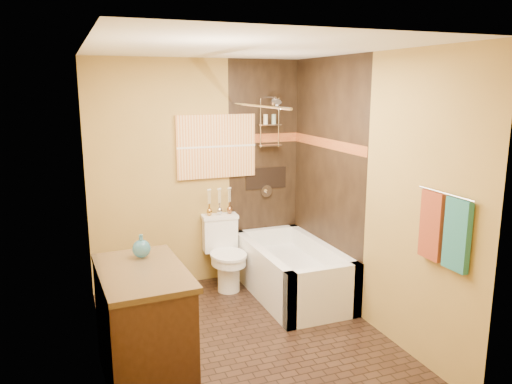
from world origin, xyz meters
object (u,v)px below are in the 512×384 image
sunset_painting (216,146)px  bathtub (292,275)px  vanity (144,325)px  toilet (225,253)px

sunset_painting → bathtub: sunset_painting is taller
sunset_painting → bathtub: size_ratio=0.60×
sunset_painting → vanity: (-1.12, -1.76, -1.10)m
bathtub → vanity: bearing=-149.0°
sunset_painting → toilet: (0.00, -0.26, -1.15)m
sunset_painting → vanity: bearing=-122.5°
toilet → vanity: vanity is taller
bathtub → toilet: toilet is taller
bathtub → toilet: (-0.60, 0.46, 0.18)m
sunset_painting → toilet: sunset_painting is taller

